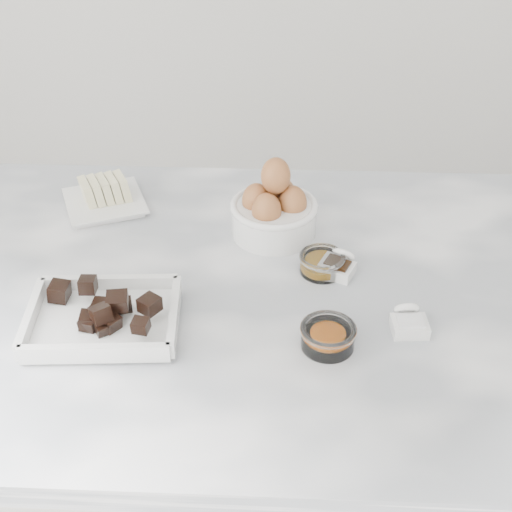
{
  "coord_description": "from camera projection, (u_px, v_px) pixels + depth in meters",
  "views": [
    {
      "loc": [
        0.06,
        -0.92,
        1.65
      ],
      "look_at": [
        0.02,
        0.03,
        0.98
      ],
      "focal_mm": 50.0,
      "sensor_mm": 36.0,
      "label": 1
    }
  ],
  "objects": [
    {
      "name": "vanilla_spoon",
      "position": [
        339.0,
        265.0,
        1.19
      ],
      "size": [
        0.07,
        0.08,
        0.04
      ],
      "color": "white",
      "rests_on": "marble_slab"
    },
    {
      "name": "butter_plate",
      "position": [
        102.0,
        196.0,
        1.35
      ],
      "size": [
        0.19,
        0.19,
        0.06
      ],
      "color": "white",
      "rests_on": "marble_slab"
    },
    {
      "name": "cabinet",
      "position": [
        246.0,
        477.0,
        1.45
      ],
      "size": [
        1.1,
        0.7,
        0.9
      ],
      "primitive_type": "cube",
      "color": "beige",
      "rests_on": "ground"
    },
    {
      "name": "chocolate_dish",
      "position": [
        102.0,
        314.0,
        1.07
      ],
      "size": [
        0.24,
        0.19,
        0.06
      ],
      "color": "white",
      "rests_on": "marble_slab"
    },
    {
      "name": "salt_spoon",
      "position": [
        409.0,
        322.0,
        1.07
      ],
      "size": [
        0.06,
        0.07,
        0.04
      ],
      "color": "white",
      "rests_on": "marble_slab"
    },
    {
      "name": "sugar_ramekin",
      "position": [
        278.0,
        221.0,
        1.26
      ],
      "size": [
        0.1,
        0.1,
        0.06
      ],
      "color": "white",
      "rests_on": "marble_slab"
    },
    {
      "name": "marble_slab",
      "position": [
        243.0,
        296.0,
        1.17
      ],
      "size": [
        1.2,
        0.8,
        0.04
      ],
      "primitive_type": "cube",
      "color": "white",
      "rests_on": "cabinet"
    },
    {
      "name": "zest_bowl",
      "position": [
        328.0,
        336.0,
        1.03
      ],
      "size": [
        0.08,
        0.08,
        0.04
      ],
      "color": "white",
      "rests_on": "marble_slab"
    },
    {
      "name": "egg_bowl",
      "position": [
        274.0,
        210.0,
        1.26
      ],
      "size": [
        0.16,
        0.16,
        0.15
      ],
      "color": "white",
      "rests_on": "marble_slab"
    },
    {
      "name": "honey_bowl",
      "position": [
        322.0,
        263.0,
        1.19
      ],
      "size": [
        0.08,
        0.08,
        0.03
      ],
      "color": "white",
      "rests_on": "marble_slab"
    }
  ]
}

